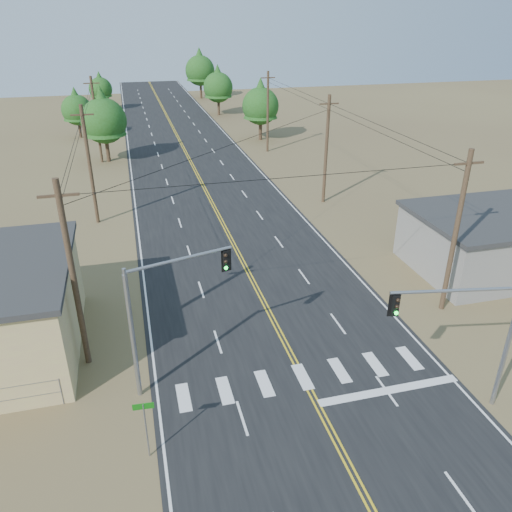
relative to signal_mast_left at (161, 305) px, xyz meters
name	(u,v)px	position (x,y,z in m)	size (l,w,h in m)	color
road	(220,219)	(6.59, 20.83, -4.57)	(15.00, 200.00, 0.02)	black
utility_pole_left_near	(73,276)	(-3.91, 2.83, 0.54)	(1.80, 0.30, 10.00)	#4C3826
utility_pole_left_mid	(90,165)	(-3.91, 22.83, 0.54)	(1.80, 0.30, 10.00)	#4C3826
utility_pole_left_far	(96,120)	(-3.91, 42.83, 0.54)	(1.80, 0.30, 10.00)	#4C3826
utility_pole_right_near	(456,233)	(17.09, 2.83, 0.54)	(1.80, 0.30, 10.00)	#4C3826
utility_pole_right_mid	(326,149)	(17.09, 22.83, 0.54)	(1.80, 0.30, 10.00)	#4C3826
utility_pole_right_far	(268,112)	(17.09, 42.83, 0.54)	(1.80, 0.30, 10.00)	#4C3826
signal_mast_left	(161,305)	(0.00, 0.00, 0.00)	(5.04, 1.56, 6.82)	gray
signal_mast_right	(475,327)	(12.95, -4.88, -0.20)	(5.67, 1.21, 6.43)	gray
street_sign	(145,421)	(-1.21, -4.27, -2.69)	(0.84, 0.09, 2.82)	gray
tree_left_near	(103,116)	(-3.10, 43.03, 0.87)	(5.34, 5.34, 8.90)	#3F2D1E
tree_left_mid	(76,107)	(-7.15, 57.38, -0.22)	(4.28, 4.28, 7.13)	#3F2D1E
tree_left_far	(100,87)	(-4.36, 79.65, -0.34)	(4.16, 4.16, 6.94)	#3F2D1E
tree_right_near	(260,102)	(17.92, 49.51, 0.63)	(5.11, 5.11, 8.52)	#3F2D1E
tree_right_mid	(218,84)	(15.71, 69.87, 0.64)	(5.12, 5.12, 8.53)	#3F2D1E
tree_right_far	(200,67)	(15.59, 89.48, 1.60)	(6.06, 6.06, 10.09)	#3F2D1E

